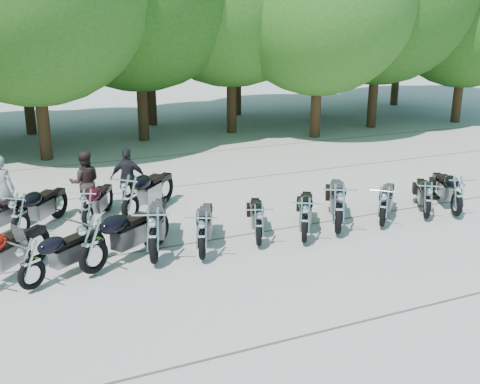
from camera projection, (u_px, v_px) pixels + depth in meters
name	position (u px, v px, depth m)	size (l,w,h in m)	color
ground	(267.00, 259.00, 12.19)	(90.00, 90.00, 0.00)	#9C968D
tree_8	(468.00, 7.00, 26.32)	(7.53, 7.53, 9.25)	#3A2614
tree_11	(18.00, 5.00, 23.52)	(7.56, 7.56, 9.28)	#3A2614
tree_12	(147.00, 0.00, 25.58)	(7.88, 7.88, 9.67)	#3A2614
tree_14	(320.00, 0.00, 28.56)	(8.02, 8.02, 9.84)	#3A2614
motorcycle_1	(31.00, 263.00, 10.58)	(0.65, 2.12, 1.20)	black
motorcycle_2	(93.00, 243.00, 11.19)	(0.77, 2.53, 1.43)	black
motorcycle_3	(153.00, 234.00, 11.65)	(0.78, 2.55, 1.44)	black
motorcycle_4	(202.00, 234.00, 11.88)	(0.68, 2.23, 1.26)	black
motorcycle_5	(259.00, 224.00, 12.62)	(0.62, 2.04, 1.15)	black
motorcycle_6	(305.00, 219.00, 12.78)	(0.68, 2.23, 1.26)	black
motorcycle_7	(339.00, 208.00, 13.25)	(0.78, 2.55, 1.44)	black
motorcycle_8	(384.00, 206.00, 13.76)	(0.65, 2.14, 1.21)	black
motorcycle_9	(428.00, 199.00, 14.32)	(0.62, 2.04, 1.15)	black
motorcycle_10	(458.00, 195.00, 14.48)	(0.69, 2.26, 1.27)	black
motorcycle_12	(19.00, 215.00, 12.98)	(0.71, 2.32, 1.31)	black
motorcycle_13	(87.00, 208.00, 13.57)	(0.65, 2.15, 1.22)	#340713
motorcycle_14	(130.00, 197.00, 14.02)	(0.77, 2.55, 1.44)	black
rider_1	(85.00, 182.00, 14.84)	(0.82, 0.64, 1.69)	black
rider_2	(128.00, 179.00, 15.22)	(0.98, 0.41, 1.67)	black
rider_3	(2.00, 189.00, 14.15)	(0.64, 0.42, 1.75)	gray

